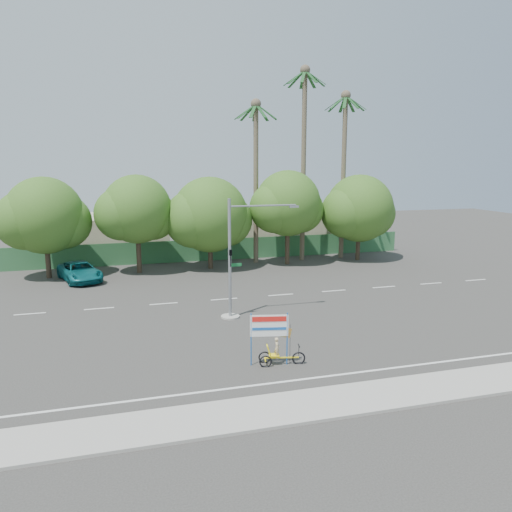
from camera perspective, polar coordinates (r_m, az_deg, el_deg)
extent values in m
plane|color=#33302D|center=(26.74, 4.31, -9.06)|extent=(120.00, 120.00, 0.00)
cube|color=gray|center=(20.40, 11.87, -15.60)|extent=(50.00, 2.40, 0.12)
cube|color=#336B3D|center=(46.63, -4.83, 0.73)|extent=(38.00, 0.08, 2.00)
cube|color=beige|center=(50.09, -17.17, 2.13)|extent=(12.00, 8.00, 4.00)
cube|color=beige|center=(52.85, 2.75, 2.80)|extent=(14.00, 8.00, 3.60)
cylinder|color=#473828|center=(42.53, -22.71, 0.01)|extent=(0.40, 0.40, 3.52)
sphere|color=#2B5218|center=(42.11, -23.02, 4.29)|extent=(6.00, 6.00, 6.00)
sphere|color=#2B5218|center=(42.32, -21.11, 3.69)|extent=(4.32, 4.32, 4.32)
sphere|color=#2B5218|center=(42.08, -24.86, 3.71)|extent=(4.56, 4.56, 4.56)
cylinder|color=#473828|center=(42.23, -13.27, 0.64)|extent=(0.40, 0.40, 3.74)
sphere|color=#2B5218|center=(41.79, -13.47, 5.23)|extent=(5.60, 5.60, 5.60)
sphere|color=#2B5218|center=(42.22, -11.74, 4.54)|extent=(4.03, 4.03, 4.03)
sphere|color=#2B5218|center=(41.54, -15.17, 4.65)|extent=(4.26, 4.26, 4.26)
cylinder|color=#473828|center=(42.95, -5.24, 0.74)|extent=(0.40, 0.40, 3.30)
sphere|color=#2B5218|center=(42.54, -5.31, 4.73)|extent=(6.40, 6.40, 6.40)
sphere|color=#2B5218|center=(43.17, -3.49, 4.14)|extent=(4.61, 4.61, 4.61)
sphere|color=#2B5218|center=(42.08, -7.17, 4.21)|extent=(4.86, 4.86, 4.86)
cylinder|color=#473828|center=(44.71, 3.60, 1.53)|extent=(0.40, 0.40, 3.87)
sphere|color=#2B5218|center=(44.29, 3.66, 6.03)|extent=(5.80, 5.80, 5.80)
sphere|color=#2B5218|center=(45.07, 5.09, 5.30)|extent=(4.18, 4.18, 4.18)
sphere|color=#2B5218|center=(43.66, 2.14, 5.51)|extent=(4.41, 4.41, 4.41)
cylinder|color=#473828|center=(47.52, 11.58, 1.61)|extent=(0.40, 0.40, 3.43)
sphere|color=#2B5218|center=(47.14, 11.73, 5.35)|extent=(6.20, 6.20, 6.20)
sphere|color=#2B5218|center=(48.11, 13.01, 4.75)|extent=(4.46, 4.46, 4.46)
sphere|color=#2B5218|center=(46.32, 10.32, 4.93)|extent=(4.71, 4.71, 4.71)
cylinder|color=#70604C|center=(46.25, 5.44, 9.98)|extent=(0.44, 0.44, 17.00)
sphere|color=#70604C|center=(46.93, 5.63, 20.41)|extent=(0.90, 0.90, 0.90)
cube|color=#1C4C21|center=(47.17, 6.75, 19.52)|extent=(1.91, 0.28, 1.36)
cube|color=#1C4C21|center=(47.64, 6.19, 19.45)|extent=(1.65, 1.44, 1.36)
cube|color=#1C4C21|center=(47.74, 5.38, 19.44)|extent=(0.61, 1.93, 1.36)
cube|color=#1C4C21|center=(47.41, 4.67, 19.51)|extent=(1.20, 1.80, 1.36)
cube|color=#1C4C21|center=(46.81, 4.40, 19.63)|extent=(1.89, 0.92, 1.36)
cube|color=#1C4C21|center=(46.22, 4.69, 19.75)|extent=(1.89, 0.92, 1.36)
cube|color=#1C4C21|center=(45.91, 5.43, 19.80)|extent=(1.20, 1.80, 1.36)
cube|color=#1C4C21|center=(46.03, 6.27, 19.76)|extent=(0.61, 1.93, 1.36)
cube|color=#1C4C21|center=(46.54, 6.79, 19.65)|extent=(1.65, 1.44, 1.36)
cylinder|color=#70604C|center=(47.87, 9.94, 8.69)|extent=(0.44, 0.44, 15.00)
sphere|color=#70604C|center=(48.22, 10.23, 17.63)|extent=(0.90, 0.90, 0.90)
cube|color=#1C4C21|center=(48.56, 11.25, 16.76)|extent=(1.91, 0.28, 1.36)
cube|color=#1C4C21|center=(49.00, 10.68, 16.72)|extent=(1.65, 1.44, 1.36)
cube|color=#1C4C21|center=(49.04, 9.89, 16.74)|extent=(0.61, 1.93, 1.36)
cube|color=#1C4C21|center=(48.68, 9.25, 16.81)|extent=(1.20, 1.80, 1.36)
cube|color=#1C4C21|center=(48.06, 9.04, 16.90)|extent=(1.89, 0.92, 1.36)
cube|color=#1C4C21|center=(47.48, 9.38, 16.96)|extent=(1.89, 0.92, 1.36)
cube|color=#1C4C21|center=(47.21, 10.12, 16.98)|extent=(1.20, 1.80, 1.36)
cube|color=#1C4C21|center=(47.39, 10.91, 16.93)|extent=(0.61, 1.93, 1.36)
cube|color=#1C4C21|center=(47.92, 11.35, 16.84)|extent=(1.65, 1.44, 1.36)
cylinder|color=#70604C|center=(44.85, -0.01, 8.09)|extent=(0.44, 0.44, 14.00)
sphere|color=#70604C|center=(45.09, -0.01, 17.01)|extent=(0.90, 0.90, 0.90)
cube|color=#1C4C21|center=(45.29, 1.18, 16.14)|extent=(1.91, 0.28, 1.36)
cube|color=#1C4C21|center=(45.80, 0.68, 16.08)|extent=(1.65, 1.44, 1.36)
cube|color=#1C4C21|center=(45.95, -0.14, 16.06)|extent=(0.61, 1.93, 1.36)
cube|color=#1C4C21|center=(45.68, -0.89, 16.09)|extent=(1.20, 1.80, 1.36)
cube|color=#1C4C21|center=(45.10, -1.25, 16.16)|extent=(1.89, 0.92, 1.36)
cube|color=#1C4C21|center=(44.48, -1.03, 16.24)|extent=(1.89, 0.92, 1.36)
cube|color=#1C4C21|center=(44.11, -0.32, 16.29)|extent=(1.20, 1.80, 1.36)
cube|color=#1C4C21|center=(44.18, 0.55, 16.28)|extent=(0.61, 1.93, 1.36)
cube|color=#1C4C21|center=(44.64, 1.14, 16.22)|extent=(1.65, 1.44, 1.36)
cylinder|color=gray|center=(29.68, -2.96, -6.93)|extent=(1.10, 1.10, 0.10)
cylinder|color=gray|center=(28.83, -3.02, -0.37)|extent=(0.18, 0.18, 7.00)
cylinder|color=gray|center=(28.91, 0.80, 5.78)|extent=(4.00, 0.10, 0.10)
cube|color=gray|center=(29.52, 4.35, 5.65)|extent=(0.55, 0.20, 0.12)
imported|color=black|center=(28.60, -2.92, -0.26)|extent=(0.16, 0.20, 1.00)
cube|color=#14662D|center=(28.98, -2.34, -1.02)|extent=(0.70, 0.04, 0.18)
torus|color=black|center=(23.14, 4.90, -11.57)|extent=(0.61, 0.20, 0.61)
torus|color=black|center=(23.21, 0.99, -11.51)|extent=(0.57, 0.18, 0.57)
torus|color=black|center=(22.74, 1.10, -11.99)|extent=(0.57, 0.18, 0.57)
cube|color=yellow|center=(23.02, 2.98, -11.52)|extent=(1.51, 0.37, 0.05)
cube|color=yellow|center=(22.97, 1.04, -11.70)|extent=(0.17, 0.54, 0.05)
cube|color=yellow|center=(22.94, 2.07, -11.26)|extent=(0.52, 0.46, 0.05)
cube|color=yellow|center=(22.82, 1.46, -10.69)|extent=(0.28, 0.41, 0.49)
cylinder|color=black|center=(23.01, 4.92, -10.74)|extent=(0.03, 0.03, 0.50)
cube|color=black|center=(22.92, 4.93, -10.17)|extent=(0.12, 0.40, 0.04)
imported|color=#CCB284|center=(22.83, 2.42, -10.45)|extent=(0.30, 0.40, 0.97)
cylinder|color=blue|center=(22.58, -0.57, -9.53)|extent=(0.06, 0.06, 2.43)
cylinder|color=blue|center=(22.73, 3.57, -9.41)|extent=(0.06, 0.06, 2.43)
cube|color=white|center=(22.43, 1.52, -7.96)|extent=(1.68, 0.40, 0.99)
cube|color=red|center=(22.30, 1.53, -7.22)|extent=(1.50, 0.33, 0.23)
cube|color=blue|center=(22.45, 1.53, -8.32)|extent=(1.50, 0.33, 0.13)
cylinder|color=black|center=(22.84, 3.91, -10.04)|extent=(0.02, 0.02, 1.89)
cube|color=red|center=(22.60, 3.13, -8.68)|extent=(0.78, 0.18, 0.59)
imported|color=#0E6066|center=(40.74, -19.49, -1.68)|extent=(3.96, 5.81, 1.48)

